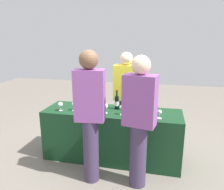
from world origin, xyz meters
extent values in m
plane|color=slate|center=(0.00, 0.00, 0.00)|extent=(12.00, 12.00, 0.00)
cube|color=#14381E|center=(0.00, 0.00, 0.40)|extent=(2.10, 0.64, 0.79)
cylinder|color=black|center=(-0.49, 0.13, 0.90)|extent=(0.07, 0.07, 0.22)
cylinder|color=black|center=(-0.49, 0.13, 1.06)|extent=(0.03, 0.03, 0.08)
cylinder|color=black|center=(-0.49, 0.13, 1.11)|extent=(0.03, 0.03, 0.02)
cylinder|color=silver|center=(-0.49, 0.13, 0.89)|extent=(0.07, 0.07, 0.08)
cylinder|color=black|center=(-0.34, 0.13, 0.89)|extent=(0.07, 0.07, 0.20)
cylinder|color=black|center=(-0.34, 0.13, 1.04)|extent=(0.03, 0.03, 0.09)
cylinder|color=gold|center=(-0.34, 0.13, 1.09)|extent=(0.03, 0.03, 0.02)
cylinder|color=silver|center=(-0.34, 0.13, 0.88)|extent=(0.07, 0.07, 0.07)
cylinder|color=black|center=(0.05, 0.10, 0.90)|extent=(0.06, 0.06, 0.20)
cylinder|color=black|center=(0.05, 0.10, 1.04)|extent=(0.02, 0.02, 0.09)
cylinder|color=maroon|center=(0.05, 0.10, 1.09)|extent=(0.03, 0.03, 0.02)
cylinder|color=silver|center=(0.05, 0.10, 0.89)|extent=(0.07, 0.07, 0.07)
cylinder|color=black|center=(0.22, 0.08, 0.91)|extent=(0.08, 0.08, 0.23)
cylinder|color=black|center=(0.22, 0.08, 1.06)|extent=(0.03, 0.03, 0.08)
cylinder|color=black|center=(0.22, 0.08, 1.11)|extent=(0.03, 0.03, 0.02)
cylinder|color=silver|center=(0.22, 0.08, 0.90)|extent=(0.08, 0.08, 0.08)
cylinder|color=silver|center=(-0.77, -0.17, 0.80)|extent=(0.06, 0.06, 0.00)
cylinder|color=silver|center=(-0.77, -0.17, 0.83)|extent=(0.01, 0.01, 0.06)
sphere|color=silver|center=(-0.77, -0.17, 0.89)|extent=(0.08, 0.08, 0.08)
sphere|color=#590C19|center=(-0.77, -0.17, 0.88)|extent=(0.04, 0.04, 0.04)
cylinder|color=silver|center=(-0.57, -0.12, 0.80)|extent=(0.06, 0.06, 0.00)
cylinder|color=silver|center=(-0.57, -0.12, 0.83)|extent=(0.01, 0.01, 0.07)
sphere|color=silver|center=(-0.57, -0.12, 0.90)|extent=(0.07, 0.07, 0.07)
sphere|color=#590C19|center=(-0.57, -0.12, 0.89)|extent=(0.04, 0.04, 0.04)
cylinder|color=silver|center=(-0.07, -0.12, 0.80)|extent=(0.06, 0.06, 0.00)
cylinder|color=silver|center=(-0.07, -0.12, 0.83)|extent=(0.01, 0.01, 0.07)
sphere|color=silver|center=(-0.07, -0.12, 0.90)|extent=(0.08, 0.08, 0.08)
sphere|color=#590C19|center=(-0.07, -0.12, 0.89)|extent=(0.04, 0.04, 0.04)
cylinder|color=silver|center=(0.18, -0.14, 0.80)|extent=(0.06, 0.06, 0.00)
cylinder|color=silver|center=(0.18, -0.14, 0.84)|extent=(0.01, 0.01, 0.08)
sphere|color=silver|center=(0.18, -0.14, 0.90)|extent=(0.07, 0.07, 0.07)
sphere|color=#590C19|center=(0.18, -0.14, 0.89)|extent=(0.04, 0.04, 0.04)
cylinder|color=silver|center=(0.48, -0.14, 0.80)|extent=(0.06, 0.06, 0.00)
cylinder|color=silver|center=(0.48, -0.14, 0.84)|extent=(0.01, 0.01, 0.08)
sphere|color=silver|center=(0.48, -0.14, 0.90)|extent=(0.07, 0.07, 0.07)
cylinder|color=silver|center=(0.71, -0.17, 0.80)|extent=(0.07, 0.07, 0.00)
cylinder|color=silver|center=(0.71, -0.17, 0.83)|extent=(0.01, 0.01, 0.06)
sphere|color=silver|center=(0.71, -0.17, 0.89)|extent=(0.06, 0.06, 0.06)
cylinder|color=#3F3351|center=(0.11, 0.60, 0.41)|extent=(0.23, 0.23, 0.81)
cube|color=yellow|center=(0.11, 0.60, 1.12)|extent=(0.42, 0.23, 0.61)
sphere|color=beige|center=(0.11, 0.60, 1.54)|extent=(0.22, 0.22, 0.22)
cylinder|color=#3F3351|center=(-0.14, -0.62, 0.43)|extent=(0.20, 0.20, 0.86)
cube|color=#8C4C99|center=(-0.14, -0.62, 1.19)|extent=(0.39, 0.25, 0.65)
sphere|color=brown|center=(-0.14, -0.62, 1.63)|extent=(0.23, 0.23, 0.23)
cylinder|color=#3F3351|center=(0.48, -0.58, 0.42)|extent=(0.21, 0.21, 0.84)
cube|color=#8C4C99|center=(0.48, -0.58, 1.15)|extent=(0.42, 0.29, 0.63)
sphere|color=beige|center=(0.48, -0.58, 1.58)|extent=(0.23, 0.23, 0.23)
camera|label=1|loc=(0.71, -3.09, 1.88)|focal=35.06mm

